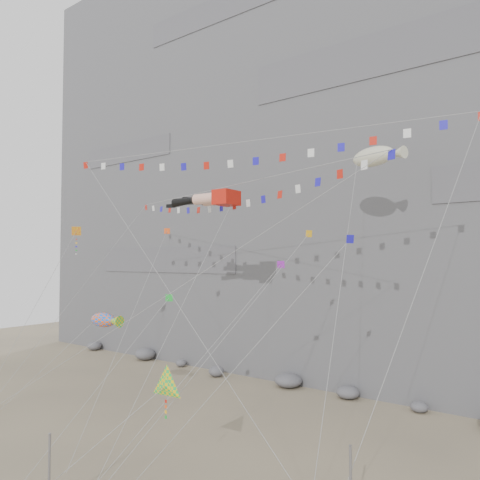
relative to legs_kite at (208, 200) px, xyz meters
The scene contains 16 objects.
ground 18.17m from the legs_kite, 80.19° to the right, with size 120.00×120.00×0.00m, color gray.
cliff 26.51m from the legs_kite, 87.32° to the left, with size 80.00×28.00×50.00m, color slate.
talus_boulders 19.17m from the legs_kite, 83.39° to the left, with size 60.00×3.00×1.20m, color slate, non-canonical shape.
anchor_pole_center 21.73m from the legs_kite, 77.88° to the right, with size 0.12×0.12×3.65m, color gray.
legs_kite is the anchor object (origin of this frame).
flag_banner_upper 1.92m from the legs_kite, 53.35° to the left, with size 29.91×17.03×26.00m.
flag_banner_lower 6.25m from the legs_kite, 20.84° to the right, with size 29.72×10.20×23.90m.
harlequin_kite 12.75m from the legs_kite, 160.91° to the right, with size 2.10×8.68×16.48m.
fish_windsock 12.74m from the legs_kite, 145.09° to the right, with size 8.17×6.03×10.83m.
delta_kite 17.00m from the legs_kite, 59.13° to the right, with size 5.72×5.22×8.58m.
blimp_windsock 13.04m from the legs_kite, 25.48° to the left, with size 4.63×15.38×24.21m.
small_kite_a 5.25m from the legs_kite, behind, with size 5.78×13.26×19.85m.
small_kite_b 9.52m from the legs_kite, 13.19° to the right, with size 5.26×11.77×16.80m.
small_kite_c 9.39m from the legs_kite, 79.45° to the right, with size 2.01×10.05×13.34m.
small_kite_d 9.16m from the legs_kite, ahead, with size 5.47×14.16×19.93m.
small_kite_e 13.94m from the legs_kite, 12.81° to the right, with size 9.07×9.66×18.06m.
Camera 1 is at (23.22, -21.30, 11.99)m, focal length 35.00 mm.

